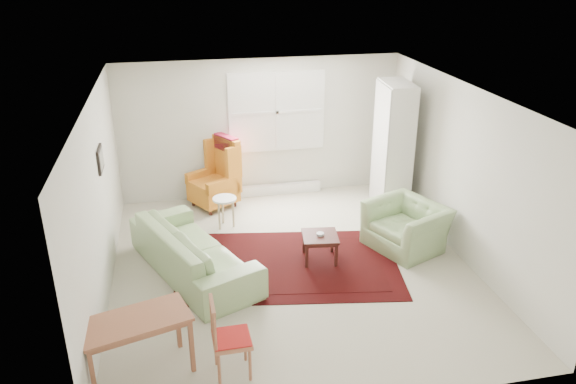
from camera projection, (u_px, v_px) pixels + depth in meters
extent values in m
cube|color=#BBB6A0|center=(292.00, 267.00, 8.03)|extent=(5.00, 5.50, 0.01)
cube|color=white|center=(293.00, 95.00, 7.04)|extent=(5.00, 5.50, 0.01)
cube|color=beige|center=(260.00, 129.00, 10.01)|extent=(5.00, 0.04, 2.50)
cube|color=beige|center=(356.00, 302.00, 5.06)|extent=(5.00, 0.04, 2.50)
cube|color=beige|center=(99.00, 202.00, 7.07)|extent=(0.04, 5.50, 2.50)
cube|color=beige|center=(464.00, 173.00, 8.00)|extent=(0.04, 5.50, 2.50)
cube|color=white|center=(277.00, 112.00, 9.93)|extent=(1.72, 0.06, 1.42)
cube|color=white|center=(277.00, 112.00, 9.93)|extent=(1.60, 0.02, 1.30)
cube|color=silver|center=(278.00, 189.00, 10.45)|extent=(1.60, 0.12, 0.18)
cube|color=black|center=(100.00, 159.00, 7.37)|extent=(0.03, 0.42, 0.32)
cube|color=tan|center=(101.00, 159.00, 7.37)|extent=(0.01, 0.34, 0.24)
imported|color=#8AA870|center=(193.00, 241.00, 7.74)|extent=(1.81, 2.56, 0.96)
imported|color=#8AA870|center=(406.00, 222.00, 8.43)|extent=(1.30, 1.37, 0.84)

